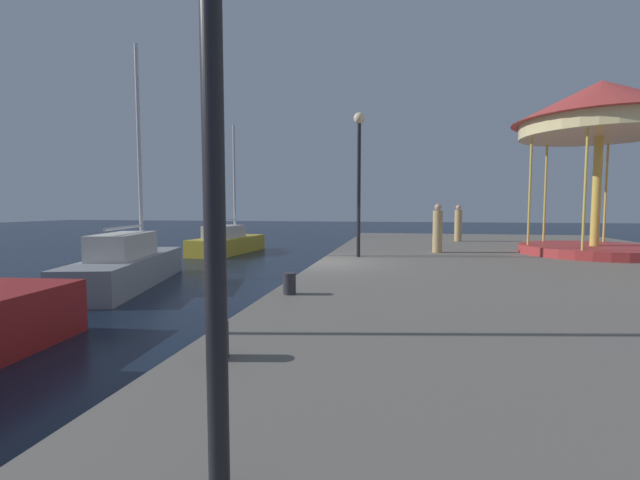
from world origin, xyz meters
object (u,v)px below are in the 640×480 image
object	(u,v)px
sailboat_yellow	(227,242)
lamp_post_mid_promenade	(359,160)
carousel	(600,124)
person_by_the_water	(438,230)
bollard_south	(217,340)
sailboat_grey	(128,265)
bollard_center	(289,284)
person_near_carousel	(458,224)

from	to	relation	value
sailboat_yellow	lamp_post_mid_promenade	size ratio (longest dim) A/B	1.47
carousel	person_by_the_water	world-z (taller)	carousel
bollard_south	person_by_the_water	distance (m)	12.11
sailboat_yellow	bollard_south	world-z (taller)	sailboat_yellow
person_by_the_water	lamp_post_mid_promenade	bearing A→B (deg)	-144.19
sailboat_grey	bollard_south	bearing A→B (deg)	-50.11
bollard_center	person_near_carousel	xyz separation A→B (m)	(4.73, 13.70, 0.61)
sailboat_grey	person_near_carousel	world-z (taller)	sailboat_grey
bollard_south	carousel	bearing A→B (deg)	54.74
carousel	person_by_the_water	bearing A→B (deg)	-176.59
sailboat_grey	bollard_center	distance (m)	7.46
sailboat_grey	lamp_post_mid_promenade	world-z (taller)	sailboat_grey
sailboat_yellow	sailboat_grey	bearing A→B (deg)	-85.58
person_by_the_water	sailboat_yellow	bearing A→B (deg)	152.20
carousel	person_by_the_water	distance (m)	6.37
person_near_carousel	person_by_the_water	distance (m)	5.67
sailboat_grey	person_by_the_water	bearing A→B (deg)	23.24
lamp_post_mid_promenade	bollard_center	xyz separation A→B (m)	(-0.68, -6.30, -2.94)
sailboat_yellow	carousel	size ratio (longest dim) A/B	1.17
person_by_the_water	carousel	bearing A→B (deg)	3.41
carousel	sailboat_yellow	bearing A→B (deg)	161.79
lamp_post_mid_promenade	person_near_carousel	world-z (taller)	lamp_post_mid_promenade
lamp_post_mid_promenade	person_by_the_water	distance (m)	4.01
bollard_center	person_near_carousel	bearing A→B (deg)	70.97
sailboat_yellow	carousel	bearing A→B (deg)	-18.21
sailboat_grey	bollard_center	world-z (taller)	sailboat_grey
sailboat_yellow	person_near_carousel	bearing A→B (deg)	0.37
sailboat_grey	lamp_post_mid_promenade	size ratio (longest dim) A/B	1.67
person_near_carousel	person_by_the_water	xyz separation A→B (m)	(-1.40, -5.49, 0.00)
sailboat_yellow	bollard_center	world-z (taller)	sailboat_yellow
bollard_south	person_by_the_water	size ratio (longest dim) A/B	0.23
carousel	lamp_post_mid_promenade	bearing A→B (deg)	-164.27
sailboat_grey	bollard_south	xyz separation A→B (m)	(6.32, -7.56, 0.35)
sailboat_yellow	lamp_post_mid_promenade	xyz separation A→B (m)	(7.62, -7.33, 3.35)
sailboat_yellow	lamp_post_mid_promenade	world-z (taller)	sailboat_yellow
carousel	bollard_center	size ratio (longest dim) A/B	14.63
carousel	person_by_the_water	xyz separation A→B (m)	(-5.24, -0.31, -3.60)
bollard_center	person_by_the_water	size ratio (longest dim) A/B	0.23
sailboat_yellow	bollard_south	size ratio (longest dim) A/B	17.10
carousel	sailboat_grey	bearing A→B (deg)	-163.40
sailboat_yellow	person_near_carousel	world-z (taller)	sailboat_yellow
person_near_carousel	bollard_center	bearing A→B (deg)	-109.03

